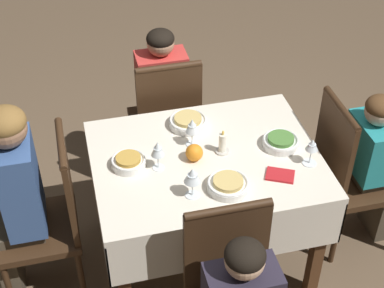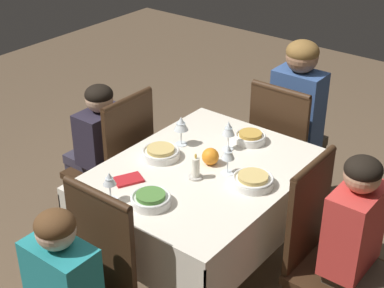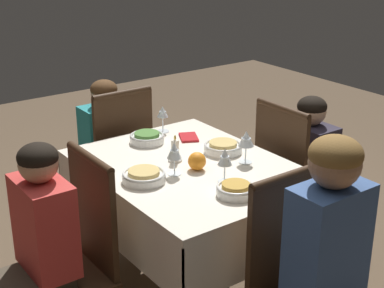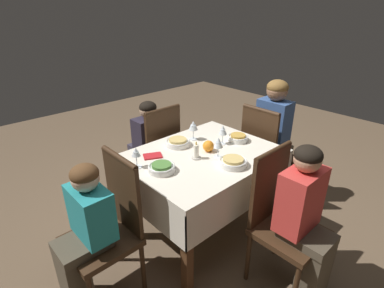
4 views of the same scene
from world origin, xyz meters
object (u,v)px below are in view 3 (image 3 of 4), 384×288
Objects in this scene: bowl_west at (236,189)px; wine_glass_west at (225,158)px; chair_south at (293,179)px; bowl_east at (147,138)px; orange_fruit at (197,161)px; napkin_red_folded at (189,137)px; person_adult_denim at (335,271)px; dining_table at (190,186)px; wine_glass_north at (174,152)px; bowl_south at (223,147)px; chair_north at (72,256)px; chair_east at (116,158)px; bowl_north at (144,176)px; person_child_teal at (102,146)px; wine_glass_east at (163,113)px; person_child_red at (34,256)px; chair_west at (301,285)px; wine_glass_south at (246,140)px; candle_centerpiece at (175,152)px; person_child_dark at (315,169)px.

wine_glass_west reaches higher than bowl_west.
chair_south reaches higher than bowl_east.
orange_fruit is 0.54× the size of napkin_red_folded.
wine_glass_west is (0.14, -0.05, 0.09)m from bowl_west.
person_adult_denim is at bearing -179.83° from bowl_west.
dining_table is 0.34m from wine_glass_west.
chair_south reaches higher than dining_table.
bowl_south is (0.08, -0.36, -0.09)m from wine_glass_north.
person_adult_denim reaches higher than chair_north.
chair_east and chair_north have the same top height.
person_adult_denim reaches higher than bowl_north.
person_child_teal is 0.63m from bowl_east.
person_child_red is at bearing 118.80° from wine_glass_east.
person_child_red reaches higher than chair_south.
bowl_east is 0.50m from bowl_north.
chair_south reaches higher than orange_fruit.
chair_west and chair_east have the same top height.
chair_west is 1.60m from chair_east.
person_child_teal is at bearing -2.26° from bowl_west.
wine_glass_south is (-0.10, -0.52, 0.09)m from bowl_north.
bowl_east is 1.15× the size of napkin_red_folded.
wine_glass_north is 0.18m from candle_centerpiece.
wine_glass_south is (-0.93, -0.22, 0.36)m from chair_east.
chair_north is 5.71× the size of bowl_west.
wine_glass_south reaches higher than orange_fruit.
person_child_dark is (-0.86, -0.82, 0.02)m from chair_east.
napkin_red_folded is (0.37, 0.63, 0.22)m from person_child_dark.
wine_glass_north is 1.83× the size of orange_fruit.
wine_glass_south is 0.46m from napkin_red_folded.
dining_table is 0.56m from wine_glass_east.
bowl_south is at bearing 74.85° from person_adult_denim.
person_child_dark reaches higher than bowl_east.
bowl_north is (-1.00, 0.30, 0.24)m from person_child_teal.
chair_south reaches higher than bowl_west.
bowl_west is 0.74m from napkin_red_folded.
chair_north is 0.73m from orange_fruit.
bowl_west is 1.13× the size of wine_glass_east.
person_child_teal is 1.27m from wine_glass_west.
wine_glass_north is at bearing 81.34° from orange_fruit.
chair_south is 0.77m from wine_glass_west.
wine_glass_west is at bearing 142.24° from bowl_south.
bowl_south is (0.29, -0.22, -0.09)m from wine_glass_west.
chair_south is at bearing 52.14° from person_adult_denim.
wine_glass_west reaches higher than orange_fruit.
dining_table is 0.40m from napkin_red_folded.
bowl_east is (-0.58, 0.03, 0.24)m from person_child_teal.
chair_west is 1.35m from wine_glass_east.
person_child_dark reaches higher than candle_centerpiece.
dining_table is 0.81m from chair_east.
chair_south reaches higher than bowl_south.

